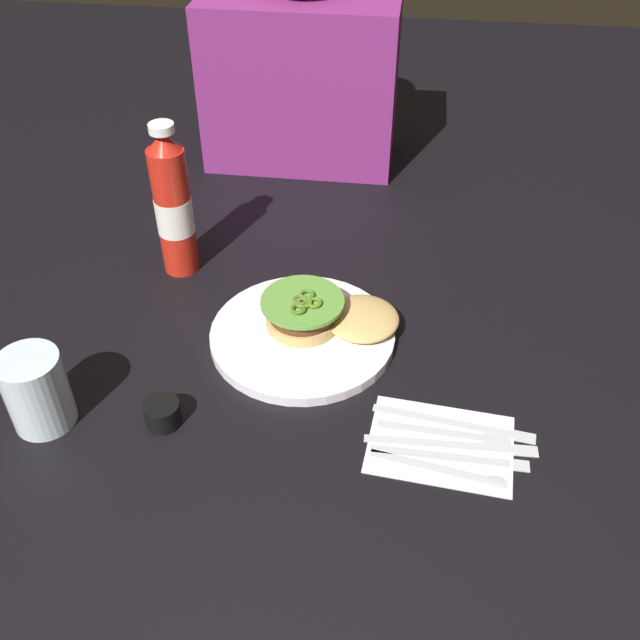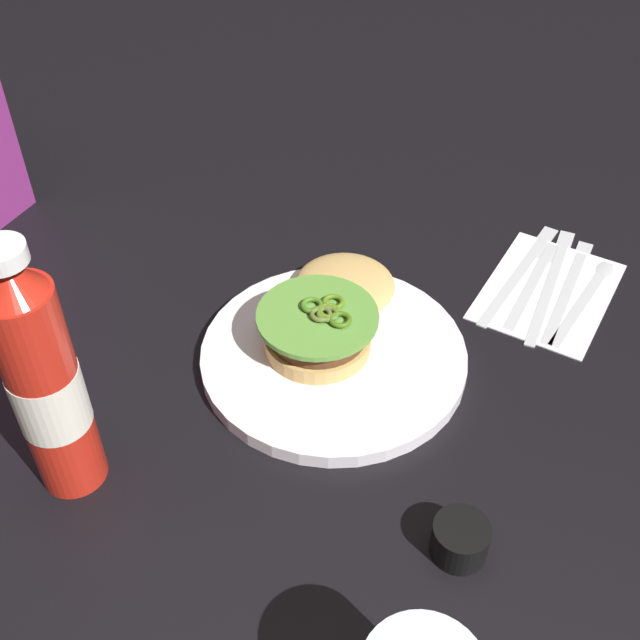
{
  "view_description": "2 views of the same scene",
  "coord_description": "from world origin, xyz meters",
  "px_view_note": "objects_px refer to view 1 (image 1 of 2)",
  "views": [
    {
      "loc": [
        0.2,
        -0.82,
        0.73
      ],
      "look_at": [
        0.09,
        -0.03,
        0.04
      ],
      "focal_mm": 40.29,
      "sensor_mm": 36.0,
      "label": 1
    },
    {
      "loc": [
        -0.47,
        -0.26,
        0.6
      ],
      "look_at": [
        0.05,
        -0.02,
        0.06
      ],
      "focal_mm": 44.36,
      "sensor_mm": 36.0,
      "label": 2
    }
  ],
  "objects_px": {
    "spoon_utensil": "(460,472)",
    "butter_knife": "(462,444)",
    "condiment_cup": "(162,413)",
    "burger_sandwich": "(325,314)",
    "diner_person": "(301,66)",
    "water_glass": "(37,391)",
    "dinner_plate": "(302,335)",
    "napkin": "(441,444)",
    "steak_knife": "(460,457)",
    "table_knife": "(464,423)",
    "fork_utensil": "(456,432)",
    "ketchup_bottle": "(173,206)"
  },
  "relations": [
    {
      "from": "condiment_cup",
      "to": "table_knife",
      "type": "xyz_separation_m",
      "value": [
        0.4,
        0.05,
        -0.01
      ]
    },
    {
      "from": "steak_knife",
      "to": "water_glass",
      "type": "bearing_deg",
      "value": -179.4
    },
    {
      "from": "ketchup_bottle",
      "to": "diner_person",
      "type": "xyz_separation_m",
      "value": [
        0.14,
        0.42,
        0.08
      ]
    },
    {
      "from": "water_glass",
      "to": "table_knife",
      "type": "relative_size",
      "value": 0.51
    },
    {
      "from": "spoon_utensil",
      "to": "diner_person",
      "type": "xyz_separation_m",
      "value": [
        -0.32,
        0.8,
        0.19
      ]
    },
    {
      "from": "ketchup_bottle",
      "to": "dinner_plate",
      "type": "bearing_deg",
      "value": -33.89
    },
    {
      "from": "spoon_utensil",
      "to": "table_knife",
      "type": "xyz_separation_m",
      "value": [
        0.01,
        0.08,
        0.0
      ]
    },
    {
      "from": "ketchup_bottle",
      "to": "table_knife",
      "type": "relative_size",
      "value": 1.21
    },
    {
      "from": "napkin",
      "to": "diner_person",
      "type": "height_order",
      "value": "diner_person"
    },
    {
      "from": "fork_utensil",
      "to": "diner_person",
      "type": "xyz_separation_m",
      "value": [
        -0.32,
        0.74,
        0.19
      ]
    },
    {
      "from": "dinner_plate",
      "to": "steak_knife",
      "type": "relative_size",
      "value": 1.38
    },
    {
      "from": "diner_person",
      "to": "condiment_cup",
      "type": "bearing_deg",
      "value": -95.17
    },
    {
      "from": "dinner_plate",
      "to": "steak_knife",
      "type": "height_order",
      "value": "dinner_plate"
    },
    {
      "from": "condiment_cup",
      "to": "napkin",
      "type": "distance_m",
      "value": 0.37
    },
    {
      "from": "burger_sandwich",
      "to": "table_knife",
      "type": "bearing_deg",
      "value": -38.09
    },
    {
      "from": "water_glass",
      "to": "diner_person",
      "type": "bearing_deg",
      "value": 73.83
    },
    {
      "from": "burger_sandwich",
      "to": "spoon_utensil",
      "type": "relative_size",
      "value": 1.17
    },
    {
      "from": "table_knife",
      "to": "dinner_plate",
      "type": "bearing_deg",
      "value": 149.33
    },
    {
      "from": "dinner_plate",
      "to": "napkin",
      "type": "height_order",
      "value": "dinner_plate"
    },
    {
      "from": "steak_knife",
      "to": "diner_person",
      "type": "relative_size",
      "value": 0.42
    },
    {
      "from": "spoon_utensil",
      "to": "steak_knife",
      "type": "height_order",
      "value": "same"
    },
    {
      "from": "condiment_cup",
      "to": "fork_utensil",
      "type": "distance_m",
      "value": 0.39
    },
    {
      "from": "burger_sandwich",
      "to": "diner_person",
      "type": "bearing_deg",
      "value": 102.19
    },
    {
      "from": "burger_sandwich",
      "to": "diner_person",
      "type": "height_order",
      "value": "diner_person"
    },
    {
      "from": "water_glass",
      "to": "condiment_cup",
      "type": "distance_m",
      "value": 0.16
    },
    {
      "from": "table_knife",
      "to": "condiment_cup",
      "type": "bearing_deg",
      "value": -173.32
    },
    {
      "from": "spoon_utensil",
      "to": "table_knife",
      "type": "distance_m",
      "value": 0.08
    },
    {
      "from": "ketchup_bottle",
      "to": "water_glass",
      "type": "height_order",
      "value": "ketchup_bottle"
    },
    {
      "from": "condiment_cup",
      "to": "spoon_utensil",
      "type": "bearing_deg",
      "value": -5.12
    },
    {
      "from": "condiment_cup",
      "to": "spoon_utensil",
      "type": "relative_size",
      "value": 0.27
    },
    {
      "from": "burger_sandwich",
      "to": "fork_utensil",
      "type": "relative_size",
      "value": 1.18
    },
    {
      "from": "dinner_plate",
      "to": "ketchup_bottle",
      "type": "relative_size",
      "value": 1.06
    },
    {
      "from": "ketchup_bottle",
      "to": "fork_utensil",
      "type": "height_order",
      "value": "ketchup_bottle"
    },
    {
      "from": "condiment_cup",
      "to": "butter_knife",
      "type": "height_order",
      "value": "condiment_cup"
    },
    {
      "from": "burger_sandwich",
      "to": "table_knife",
      "type": "height_order",
      "value": "burger_sandwich"
    },
    {
      "from": "spoon_utensil",
      "to": "butter_knife",
      "type": "xyz_separation_m",
      "value": [
        0.0,
        0.05,
        0.0
      ]
    },
    {
      "from": "water_glass",
      "to": "diner_person",
      "type": "relative_size",
      "value": 0.23
    },
    {
      "from": "ketchup_bottle",
      "to": "table_knife",
      "type": "height_order",
      "value": "ketchup_bottle"
    },
    {
      "from": "fork_utensil",
      "to": "spoon_utensil",
      "type": "bearing_deg",
      "value": -86.09
    },
    {
      "from": "burger_sandwich",
      "to": "water_glass",
      "type": "height_order",
      "value": "water_glass"
    },
    {
      "from": "napkin",
      "to": "fork_utensil",
      "type": "bearing_deg",
      "value": 43.98
    },
    {
      "from": "diner_person",
      "to": "fork_utensil",
      "type": "bearing_deg",
      "value": -66.69
    },
    {
      "from": "burger_sandwich",
      "to": "butter_knife",
      "type": "xyz_separation_m",
      "value": [
        0.21,
        -0.2,
        -0.03
      ]
    },
    {
      "from": "table_knife",
      "to": "napkin",
      "type": "bearing_deg",
      "value": -129.5
    },
    {
      "from": "ketchup_bottle",
      "to": "diner_person",
      "type": "bearing_deg",
      "value": 71.38
    },
    {
      "from": "dinner_plate",
      "to": "spoon_utensil",
      "type": "distance_m",
      "value": 0.32
    },
    {
      "from": "water_glass",
      "to": "condiment_cup",
      "type": "xyz_separation_m",
      "value": [
        0.16,
        0.02,
        -0.04
      ]
    },
    {
      "from": "ketchup_bottle",
      "to": "condiment_cup",
      "type": "height_order",
      "value": "ketchup_bottle"
    },
    {
      "from": "dinner_plate",
      "to": "condiment_cup",
      "type": "xyz_separation_m",
      "value": [
        -0.16,
        -0.19,
        0.01
      ]
    },
    {
      "from": "diner_person",
      "to": "steak_knife",
      "type": "bearing_deg",
      "value": -67.5
    }
  ]
}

